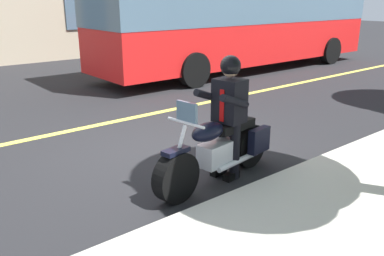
{
  "coord_description": "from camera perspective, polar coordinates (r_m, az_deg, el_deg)",
  "views": [
    {
      "loc": [
        3.7,
        5.24,
        2.47
      ],
      "look_at": [
        0.36,
        1.13,
        0.75
      ],
      "focal_mm": 37.78,
      "sensor_mm": 36.0,
      "label": 1
    }
  ],
  "objects": [
    {
      "name": "bus_near",
      "position": [
        14.48,
        7.39,
        15.51
      ],
      "size": [
        11.05,
        2.7,
        3.3
      ],
      "color": "red",
      "rests_on": "ground_plane"
    },
    {
      "name": "lane_center_stripe",
      "position": [
        8.5,
        -11.54,
        0.76
      ],
      "size": [
        60.0,
        0.16,
        0.01
      ],
      "primitive_type": "cube",
      "color": "#E5DB4C",
      "rests_on": "ground_plane"
    },
    {
      "name": "ground_plane",
      "position": [
        6.87,
        -3.66,
        -3.11
      ],
      "size": [
        80.0,
        80.0,
        0.0
      ],
      "primitive_type": "plane",
      "color": "black"
    },
    {
      "name": "rider_main",
      "position": [
        5.57,
        5.19,
        3.01
      ],
      "size": [
        0.68,
        0.61,
        1.74
      ],
      "color": "black",
      "rests_on": "ground_plane"
    },
    {
      "name": "motorcycle_main",
      "position": [
        5.61,
        3.86,
        -3.13
      ],
      "size": [
        2.22,
        0.79,
        1.26
      ],
      "color": "black",
      "rests_on": "ground_plane"
    }
  ]
}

